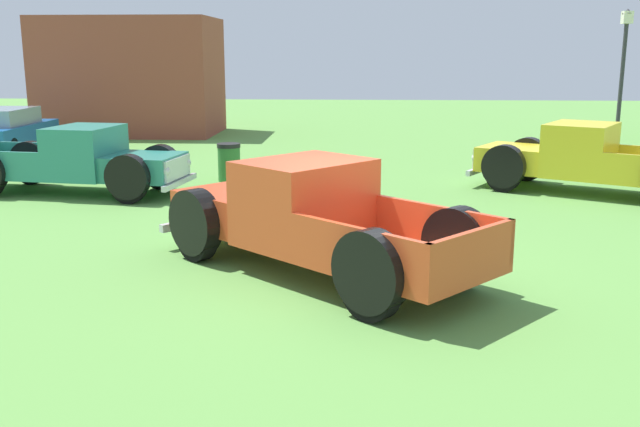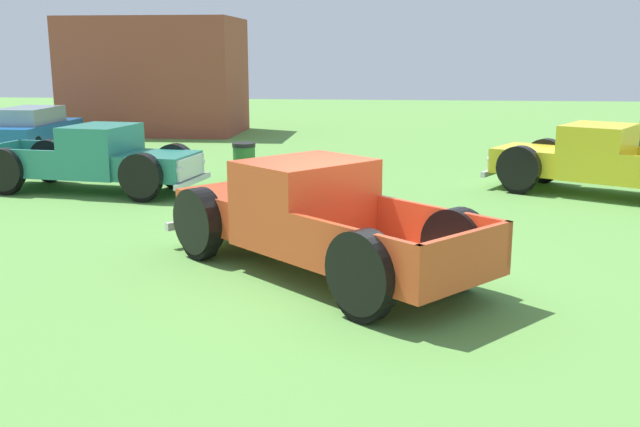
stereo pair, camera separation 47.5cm
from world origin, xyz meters
name	(u,v)px [view 1 (the left image)]	position (x,y,z in m)	size (l,w,h in m)	color
ground_plane	(358,276)	(0.00, 0.00, 0.00)	(80.00, 80.00, 0.00)	#5B9342
pickup_truck_foreground	(302,217)	(-0.84, 0.36, 0.78)	(5.25, 5.00, 1.64)	#D14723
pickup_truck_behind_left	(576,160)	(5.00, 6.71, 0.76)	(5.45, 4.22, 1.60)	yellow
pickup_truck_behind_right	(89,162)	(-6.16, 5.88, 0.74)	(5.27, 2.56, 1.55)	#2D8475
sedan_distant_a	(7,129)	(-11.52, 12.83, 0.74)	(1.81, 4.26, 1.41)	#195699
lamp_post_near	(621,82)	(7.80, 12.25, 2.32)	(0.36, 0.36, 4.43)	#2D2D33
trash_can	(229,162)	(-3.28, 7.75, 0.48)	(0.59, 0.59, 0.95)	#2D6B2D
brick_pavilion	(132,76)	(-9.04, 18.35, 2.26)	(6.67, 4.17, 4.51)	brown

